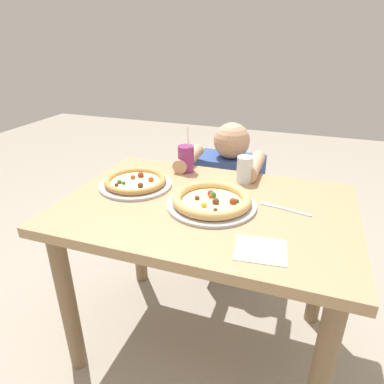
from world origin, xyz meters
name	(u,v)px	position (x,y,z in m)	size (l,w,h in m)	color
ground_plane	(203,339)	(0.00, 0.00, 0.00)	(8.00, 8.00, 0.00)	#9E9384
dining_table	(206,231)	(0.00, 0.00, 0.63)	(1.15, 0.79, 0.75)	tan
pizza_near	(212,201)	(0.02, -0.01, 0.77)	(0.35, 0.35, 0.05)	#B7B7BC
pizza_far	(136,182)	(-0.35, 0.07, 0.77)	(0.32, 0.32, 0.04)	#B7B7BC
drink_cup_colored	(186,159)	(-0.20, 0.31, 0.81)	(0.08, 0.08, 0.22)	#8C2D72
water_cup_clear	(245,169)	(0.10, 0.27, 0.81)	(0.07, 0.07, 0.12)	silver
paper_napkin	(261,250)	(0.26, -0.25, 0.75)	(0.16, 0.14, 0.00)	white
fork	(283,208)	(0.29, 0.06, 0.75)	(0.20, 0.07, 0.00)	silver
diner_seated	(228,206)	(-0.05, 0.62, 0.43)	(0.41, 0.52, 0.93)	#333847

